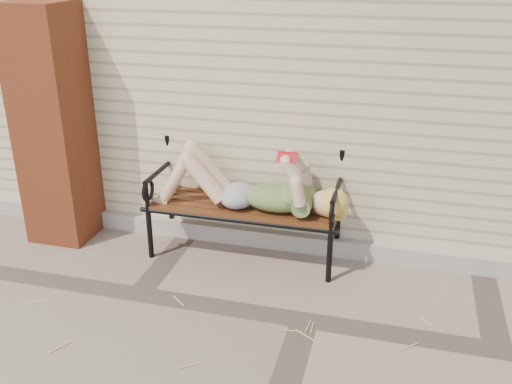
# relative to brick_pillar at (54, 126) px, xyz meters

# --- Properties ---
(ground) EXTENTS (80.00, 80.00, 0.00)m
(ground) POSITION_rel_brick_pillar_xyz_m (2.30, -0.75, -1.00)
(ground) COLOR gray
(ground) RESTS_ON ground
(house_wall) EXTENTS (8.00, 4.00, 3.00)m
(house_wall) POSITION_rel_brick_pillar_xyz_m (2.30, 2.25, 0.50)
(house_wall) COLOR beige
(house_wall) RESTS_ON ground
(foundation_strip) EXTENTS (8.00, 0.10, 0.15)m
(foundation_strip) POSITION_rel_brick_pillar_xyz_m (2.30, 0.22, -0.93)
(foundation_strip) COLOR #A9A198
(foundation_strip) RESTS_ON ground
(brick_pillar) EXTENTS (0.50, 0.50, 2.00)m
(brick_pillar) POSITION_rel_brick_pillar_xyz_m (0.00, 0.00, 0.00)
(brick_pillar) COLOR #A74725
(brick_pillar) RESTS_ON ground
(garden_bench) EXTENTS (1.68, 0.67, 1.09)m
(garden_bench) POSITION_rel_brick_pillar_xyz_m (1.64, 0.12, -0.39)
(garden_bench) COLOR black
(garden_bench) RESTS_ON ground
(reading_woman) EXTENTS (1.58, 0.36, 0.50)m
(reading_woman) POSITION_rel_brick_pillar_xyz_m (1.66, -0.01, -0.35)
(reading_woman) COLOR #0B3D4D
(reading_woman) RESTS_ON ground
(straw_scatter) EXTENTS (2.50, 1.53, 0.01)m
(straw_scatter) POSITION_rel_brick_pillar_xyz_m (1.60, -1.17, -0.99)
(straw_scatter) COLOR #E7C271
(straw_scatter) RESTS_ON ground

